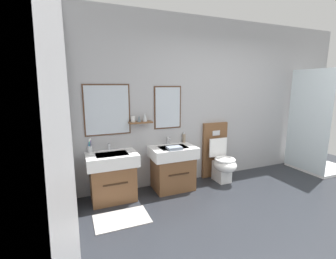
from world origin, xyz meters
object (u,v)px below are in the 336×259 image
(vanity_sink_right, at_px, (173,166))
(toilet, at_px, (219,159))
(soap_dispenser, at_px, (184,138))
(shower_tray, at_px, (315,150))
(toothbrush_cup, at_px, (90,148))
(folded_hand_towel, at_px, (174,148))
(vanity_sink_left, at_px, (112,175))

(vanity_sink_right, height_order, toilet, toilet)
(soap_dispenser, bearing_deg, shower_tray, -10.32)
(vanity_sink_right, xyz_separation_m, soap_dispenser, (0.29, 0.18, 0.41))
(toothbrush_cup, xyz_separation_m, folded_hand_towel, (1.20, -0.33, -0.04))
(toothbrush_cup, xyz_separation_m, soap_dispenser, (1.53, 0.01, 0.02))
(toilet, xyz_separation_m, soap_dispenser, (-0.62, 0.17, 0.40))
(vanity_sink_right, relative_size, shower_tray, 0.37)
(vanity_sink_left, distance_m, toilet, 1.87)
(vanity_sink_left, xyz_separation_m, toothbrush_cup, (-0.28, 0.17, 0.39))
(vanity_sink_right, xyz_separation_m, toilet, (0.91, 0.01, 0.01))
(vanity_sink_left, xyz_separation_m, folded_hand_towel, (0.92, -0.15, 0.35))
(toothbrush_cup, height_order, shower_tray, shower_tray)
(vanity_sink_left, height_order, vanity_sink_right, same)
(vanity_sink_right, relative_size, folded_hand_towel, 3.27)
(toilet, xyz_separation_m, folded_hand_towel, (-0.95, -0.17, 0.34))
(soap_dispenser, height_order, folded_hand_towel, soap_dispenser)
(vanity_sink_left, distance_m, folded_hand_towel, 1.00)
(vanity_sink_left, bearing_deg, folded_hand_towel, -9.47)
(toilet, xyz_separation_m, shower_tray, (2.02, -0.31, 0.03))
(toilet, xyz_separation_m, toothbrush_cup, (-2.15, 0.16, 0.38))
(vanity_sink_left, bearing_deg, soap_dispenser, 8.41)
(folded_hand_towel, bearing_deg, toilet, 9.98)
(toilet, relative_size, shower_tray, 0.51)
(folded_hand_towel, distance_m, shower_tray, 2.99)
(shower_tray, bearing_deg, folded_hand_towel, 177.26)
(toothbrush_cup, xyz_separation_m, shower_tray, (4.17, -0.47, -0.35))
(vanity_sink_right, xyz_separation_m, shower_tray, (2.93, -0.30, 0.04))
(vanity_sink_right, bearing_deg, toilet, 0.86)
(toilet, relative_size, toothbrush_cup, 4.80)
(folded_hand_towel, bearing_deg, soap_dispenser, 45.75)
(soap_dispenser, bearing_deg, vanity_sink_right, -147.46)
(vanity_sink_left, distance_m, shower_tray, 3.90)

